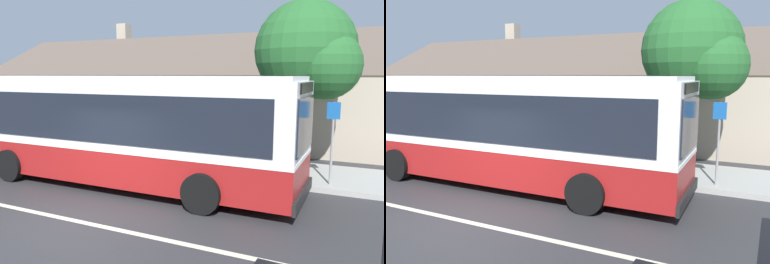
% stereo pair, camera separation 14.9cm
% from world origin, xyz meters
% --- Properties ---
extents(ground_plane, '(300.00, 300.00, 0.00)m').
position_xyz_m(ground_plane, '(0.00, 0.00, 0.00)').
color(ground_plane, '#2D2D30').
extents(sidewalk_far, '(60.00, 3.00, 0.15)m').
position_xyz_m(sidewalk_far, '(0.00, 6.00, 0.07)').
color(sidewalk_far, '#9E9E99').
rests_on(sidewalk_far, ground).
extents(lane_divider_stripe, '(60.00, 0.16, 0.01)m').
position_xyz_m(lane_divider_stripe, '(0.00, 0.00, 0.00)').
color(lane_divider_stripe, beige).
rests_on(lane_divider_stripe, ground).
extents(community_building, '(27.08, 9.48, 6.54)m').
position_xyz_m(community_building, '(-1.43, 13.58, 1.75)').
color(community_building, tan).
rests_on(community_building, ground).
extents(transit_bus, '(11.29, 2.82, 3.26)m').
position_xyz_m(transit_bus, '(-0.96, 2.90, 1.75)').
color(transit_bus, maroon).
rests_on(transit_bus, ground).
extents(bench_by_building, '(1.75, 0.51, 0.94)m').
position_xyz_m(bench_by_building, '(-8.15, 5.67, 0.57)').
color(bench_by_building, '#4C4C4C').
rests_on(bench_by_building, sidewalk_far).
extents(bench_down_street, '(1.68, 0.51, 0.94)m').
position_xyz_m(bench_down_street, '(-4.06, 5.77, 0.57)').
color(bench_down_street, '#4C4C4C').
rests_on(bench_down_street, sidewalk_far).
extents(street_tree_primary, '(3.47, 3.29, 5.75)m').
position_xyz_m(street_tree_primary, '(4.11, 6.68, 3.96)').
color(street_tree_primary, '#4C3828').
rests_on(street_tree_primary, ground).
extents(bus_stop_sign, '(0.36, 0.07, 2.40)m').
position_xyz_m(bus_stop_sign, '(5.09, 4.99, 1.64)').
color(bus_stop_sign, gray).
rests_on(bus_stop_sign, sidewalk_far).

